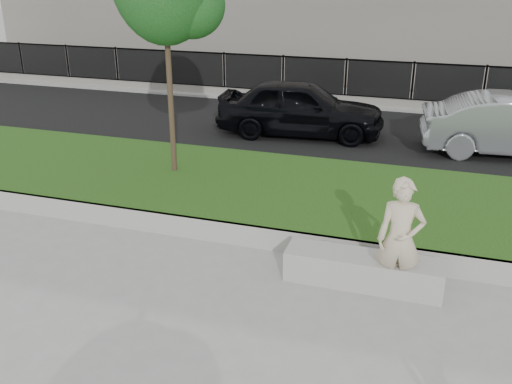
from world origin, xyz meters
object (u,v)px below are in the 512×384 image
(man, at_px, (400,239))
(book, at_px, (390,262))
(car_dark, at_px, (301,108))
(stone_bench, at_px, (363,270))

(man, height_order, book, man)
(book, xyz_separation_m, car_dark, (-3.24, 7.59, 0.33))
(car_dark, bearing_deg, man, -161.41)
(stone_bench, relative_size, car_dark, 0.51)
(stone_bench, bearing_deg, man, -16.69)
(man, xyz_separation_m, book, (-0.11, 0.06, -0.41))
(book, distance_m, car_dark, 8.25)
(stone_bench, distance_m, book, 0.48)
(man, relative_size, book, 7.78)
(man, distance_m, car_dark, 8.34)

